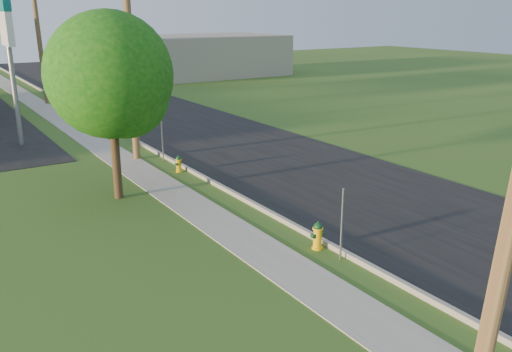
% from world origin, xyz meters
% --- Properties ---
extents(ground_plane, '(140.00, 140.00, 0.00)m').
position_xyz_m(ground_plane, '(0.00, 0.00, 0.00)').
color(ground_plane, '#32551D').
rests_on(ground_plane, ground).
extents(road, '(8.00, 120.00, 0.02)m').
position_xyz_m(road, '(4.50, 10.00, 0.01)').
color(road, black).
rests_on(road, ground).
extents(curb, '(0.15, 120.00, 0.15)m').
position_xyz_m(curb, '(0.50, 10.00, 0.07)').
color(curb, gray).
rests_on(curb, ground).
extents(sidewalk, '(1.50, 120.00, 0.03)m').
position_xyz_m(sidewalk, '(-1.25, 10.00, 0.01)').
color(sidewalk, gray).
rests_on(sidewalk, ground).
extents(utility_pole_mid, '(1.40, 0.32, 9.80)m').
position_xyz_m(utility_pole_mid, '(-0.60, 17.00, 4.95)').
color(utility_pole_mid, brown).
rests_on(utility_pole_mid, ground).
extents(utility_pole_far, '(1.40, 0.32, 9.50)m').
position_xyz_m(utility_pole_far, '(-0.60, 35.00, 4.80)').
color(utility_pole_far, brown).
rests_on(utility_pole_far, ground).
extents(sign_post_near, '(0.05, 0.04, 2.00)m').
position_xyz_m(sign_post_near, '(0.25, 4.20, 1.00)').
color(sign_post_near, gray).
rests_on(sign_post_near, ground).
extents(sign_post_mid, '(0.05, 0.04, 2.00)m').
position_xyz_m(sign_post_mid, '(0.25, 16.00, 1.00)').
color(sign_post_mid, gray).
rests_on(sign_post_mid, ground).
extents(sign_post_far, '(0.05, 0.04, 2.00)m').
position_xyz_m(sign_post_far, '(0.25, 28.20, 1.00)').
color(sign_post_far, gray).
rests_on(sign_post_far, ground).
extents(price_pylon, '(0.34, 2.04, 6.85)m').
position_xyz_m(price_pylon, '(-4.50, 22.50, 5.43)').
color(price_pylon, gray).
rests_on(price_pylon, ground).
extents(distant_building, '(14.00, 10.00, 4.00)m').
position_xyz_m(distant_building, '(18.00, 45.00, 2.00)').
color(distant_building, gray).
rests_on(distant_building, ground).
extents(tree_verge, '(4.26, 4.26, 6.46)m').
position_xyz_m(tree_verge, '(-2.96, 12.21, 4.16)').
color(tree_verge, '#342616').
rests_on(tree_verge, ground).
extents(hydrant_near, '(0.42, 0.37, 0.82)m').
position_xyz_m(hydrant_near, '(0.15, 5.06, 0.40)').
color(hydrant_near, '#F2B30C').
rests_on(hydrant_near, ground).
extents(hydrant_mid, '(0.37, 0.33, 0.71)m').
position_xyz_m(hydrant_mid, '(0.10, 14.06, 0.35)').
color(hydrant_mid, gold).
rests_on(hydrant_mid, ground).
extents(hydrant_far, '(0.40, 0.36, 0.79)m').
position_xyz_m(hydrant_far, '(0.01, 24.74, 0.39)').
color(hydrant_far, '#FFB800').
rests_on(hydrant_far, ground).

